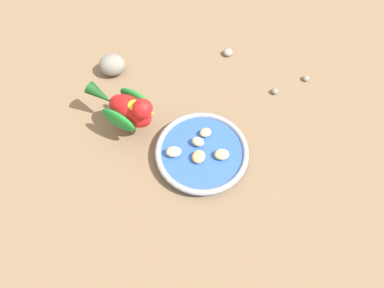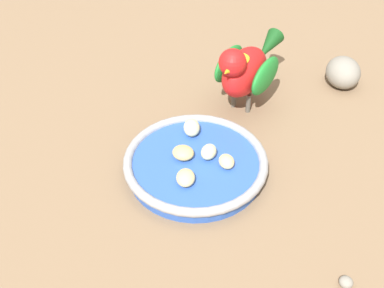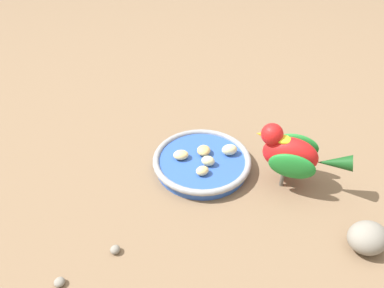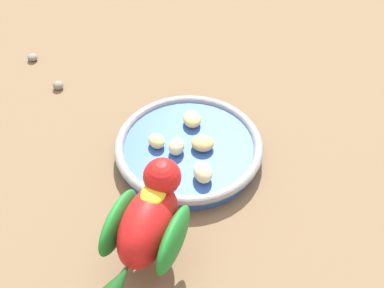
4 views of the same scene
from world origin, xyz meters
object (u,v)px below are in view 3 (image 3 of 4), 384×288
Objects in this scene: apple_piece_3 at (204,150)px; apple_piece_4 at (230,150)px; rock_large at (368,238)px; pebble_2 at (115,250)px; feeding_bowl at (203,163)px; apple_piece_1 at (208,161)px; pebble_0 at (59,282)px; apple_piece_0 at (181,155)px; parrot at (292,153)px; apple_piece_2 at (202,171)px.

apple_piece_4 is at bearing 101.68° from apple_piece_3.
apple_piece_4 is at bearing -124.57° from rock_large.
feeding_bowl is at bearing 156.18° from pebble_2.
pebble_0 is (0.34, -0.20, -0.03)m from apple_piece_1.
apple_piece_1 is 0.83× the size of apple_piece_4.
apple_piece_1 is 1.63× the size of pebble_0.
apple_piece_0 is 1.02× the size of apple_piece_3.
feeding_bowl is 1.11× the size of parrot.
parrot reaches higher than feeding_bowl.
apple_piece_1 reaches higher than apple_piece_0.
pebble_2 is at bearing -76.75° from rock_large.
apple_piece_3 reaches higher than pebble_2.
apple_piece_2 reaches higher than feeding_bowl.
apple_piece_1 reaches higher than apple_piece_2.
rock_large is (0.15, 0.33, -0.01)m from apple_piece_1.
apple_piece_0 is at bearing -86.82° from feeding_bowl.
feeding_bowl is at bearing 7.60° from apple_piece_3.
apple_piece_4 reaches higher than pebble_2.
rock_large is (0.18, 0.34, -0.00)m from apple_piece_3.
feeding_bowl is at bearing 93.18° from apple_piece_0.
pebble_2 is at bearing -27.38° from apple_piece_1.
parrot is at bearing 129.76° from pebble_2.
apple_piece_3 is at bearing -78.32° from apple_piece_4.
rock_large is (0.16, 0.34, 0.01)m from feeding_bowl.
parrot reaches higher than apple_piece_2.
apple_piece_2 is 0.80× the size of apple_piece_4.
pebble_2 is (0.22, -0.12, -0.03)m from apple_piece_2.
apple_piece_3 is 0.42m from pebble_0.
apple_piece_0 is 0.96× the size of apple_piece_4.
apple_piece_3 is at bearing -155.53° from apple_piece_1.
rock_large is at bearing 55.43° from apple_piece_4.
apple_piece_4 is at bearing 109.91° from apple_piece_0.
feeding_bowl is 7.51× the size of apple_piece_1.
rock_large is at bearing 61.99° from apple_piece_3.
feeding_bowl is 0.06m from apple_piece_0.
apple_piece_0 is 0.42m from rock_large.
feeding_bowl is 0.07m from apple_piece_4.
apple_piece_3 is at bearing -171.97° from apple_piece_2.
apple_piece_4 is 0.18× the size of parrot.
apple_piece_0 is 1.16× the size of apple_piece_1.
apple_piece_0 reaches higher than feeding_bowl.
rock_large reaches higher than pebble_0.
apple_piece_4 is 0.46m from pebble_0.
apple_piece_2 is at bearing 53.96° from apple_piece_0.
apple_piece_3 is at bearing 118.85° from apple_piece_0.
parrot is at bearing 89.27° from apple_piece_0.
rock_large is 3.97× the size of pebble_0.
apple_piece_0 is 0.25m from parrot.
rock_large is at bearing 109.77° from pebble_0.
apple_piece_4 is at bearing 150.06° from pebble_2.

